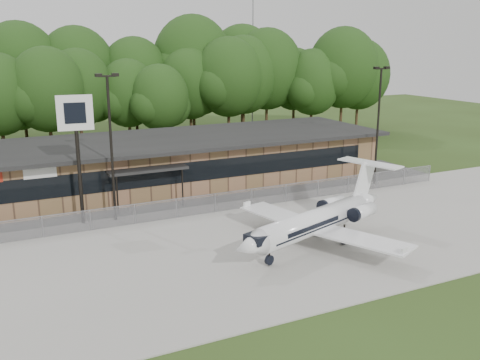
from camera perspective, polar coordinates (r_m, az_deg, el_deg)
ground at (r=26.31m, az=6.56°, el=-13.29°), size 160.00×160.00×0.00m
apron at (r=32.67m, az=-1.00°, el=-7.39°), size 64.00×18.00×0.08m
parking_lot at (r=42.81m, az=-7.50°, el=-2.17°), size 50.00×9.00×0.06m
terminal at (r=46.38m, az=-9.35°, el=1.80°), size 41.00×11.65×4.30m
fence at (r=38.53m, az=-5.40°, el=-2.85°), size 46.00×0.04×1.52m
treeline at (r=62.99m, az=-14.37°, el=9.77°), size 72.00×12.00×15.00m
radio_mast at (r=75.92m, az=1.38°, el=14.72°), size 0.20×0.20×25.00m
light_pole_mid at (r=37.36m, az=-13.63°, el=4.47°), size 1.55×0.30×10.23m
light_pole_right at (r=47.75m, az=14.55°, el=6.53°), size 1.55×0.30×10.23m
business_jet at (r=33.06m, az=8.42°, el=-4.34°), size 13.40×12.01×4.56m
pole_sign at (r=37.13m, az=-17.10°, el=5.45°), size 2.34×0.49×8.88m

